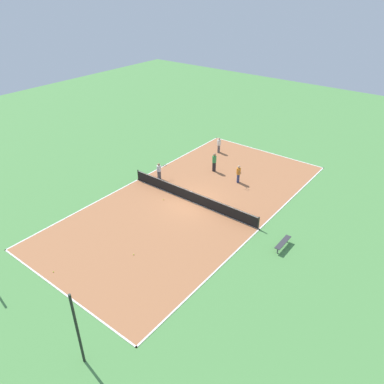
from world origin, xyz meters
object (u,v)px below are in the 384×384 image
at_px(player_center_orange, 238,173).
at_px(tennis_ball_right_alley, 164,200).
at_px(tennis_net, 192,196).
at_px(player_far_white, 219,144).
at_px(tennis_ball_left_sideline, 53,272).
at_px(tennis_ball_far_baseline, 134,254).
at_px(player_near_white, 159,170).
at_px(fence_post_back_left, 77,330).
at_px(bench, 283,243).
at_px(player_far_green, 214,161).

distance_m(player_center_orange, tennis_ball_right_alley, 6.82).
distance_m(tennis_net, player_far_white, 9.69).
distance_m(player_far_white, tennis_ball_left_sideline, 20.40).
distance_m(tennis_ball_far_baseline, tennis_ball_right_alley, 6.77).
relative_size(tennis_net, player_near_white, 7.97).
relative_size(player_near_white, tennis_ball_far_baseline, 21.56).
bearing_deg(tennis_ball_left_sideline, fence_post_back_left, 157.04).
distance_m(tennis_ball_far_baseline, tennis_ball_left_sideline, 4.82).
bearing_deg(tennis_ball_far_baseline, bench, -137.72).
relative_size(tennis_ball_far_baseline, tennis_ball_left_sideline, 1.00).
bearing_deg(tennis_ball_left_sideline, player_far_green, -90.07).
relative_size(tennis_ball_far_baseline, tennis_ball_right_alley, 1.00).
bearing_deg(fence_post_back_left, player_near_white, -59.18).
bearing_deg(fence_post_back_left, tennis_ball_far_baseline, -61.89).
bearing_deg(fence_post_back_left, tennis_ball_right_alley, -63.21).
relative_size(tennis_ball_right_alley, fence_post_back_left, 0.02).
height_order(player_far_green, tennis_ball_far_baseline, player_far_green).
bearing_deg(fence_post_back_left, player_far_green, -72.25).
distance_m(player_center_orange, tennis_ball_left_sideline, 16.45).
height_order(player_near_white, tennis_ball_right_alley, player_near_white).
bearing_deg(player_far_white, player_center_orange, -154.25).
height_order(bench, player_far_green, player_far_green).
height_order(bench, tennis_ball_right_alley, bench).
distance_m(player_center_orange, tennis_ball_far_baseline, 12.17).
bearing_deg(tennis_net, bench, 174.04).
height_order(player_far_white, tennis_ball_far_baseline, player_far_white).
bearing_deg(tennis_ball_far_baseline, player_near_white, -57.17).
xyz_separation_m(bench, player_center_orange, (6.89, -5.71, 0.52)).
height_order(player_far_green, fence_post_back_left, fence_post_back_left).
relative_size(player_far_white, tennis_ball_right_alley, 22.50).
height_order(tennis_net, player_far_white, player_far_white).
bearing_deg(tennis_ball_far_baseline, player_far_green, -78.30).
xyz_separation_m(tennis_ball_far_baseline, tennis_ball_right_alley, (2.90, -6.12, 0.00)).
xyz_separation_m(player_far_green, player_far_white, (1.96, -3.64, -0.13)).
bearing_deg(player_center_orange, player_far_white, -168.32).
bearing_deg(player_far_white, player_near_white, 149.57).
relative_size(tennis_ball_far_baseline, fence_post_back_left, 0.02).
distance_m(bench, tennis_ball_right_alley, 9.98).
xyz_separation_m(player_near_white, tennis_ball_far_baseline, (-5.52, 8.55, -0.79)).
bearing_deg(tennis_ball_right_alley, bench, -178.24).
bearing_deg(tennis_net, fence_post_back_left, 108.01).
distance_m(tennis_net, player_near_white, 4.74).
height_order(player_near_white, tennis_ball_left_sideline, player_near_white).
distance_m(player_far_green, player_center_orange, 2.84).
bearing_deg(player_far_green, tennis_ball_left_sideline, -96.41).
xyz_separation_m(tennis_net, player_center_orange, (-1.16, -4.87, 0.40)).
bearing_deg(player_far_white, bench, -153.60).
bearing_deg(tennis_ball_far_baseline, player_far_white, -74.28).
height_order(tennis_ball_right_alley, fence_post_back_left, fence_post_back_left).
height_order(player_far_white, tennis_ball_right_alley, player_far_white).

